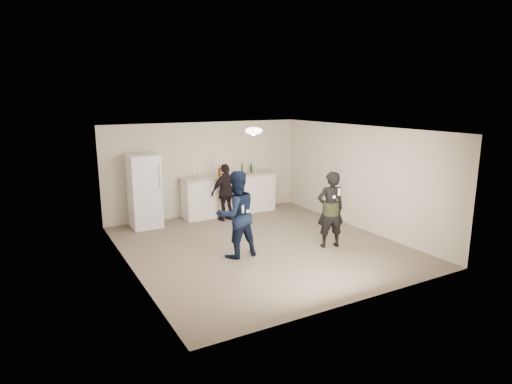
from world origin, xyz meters
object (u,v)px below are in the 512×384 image
man (236,214)px  spectator (226,192)px  fridge (144,191)px  woman (331,210)px  counter (230,195)px  shaker (200,175)px

man → spectator: bearing=-112.4°
fridge → woman: size_ratio=1.10×
counter → fridge: 2.37m
shaker → woman: woman is taller
shaker → man: 2.92m
fridge → woman: (3.05, -3.37, -0.08)m
counter → man: (-1.29, -2.98, 0.35)m
counter → fridge: (-2.34, -0.07, 0.38)m
shaker → spectator: size_ratio=0.11×
fridge → shaker: size_ratio=10.59×
man → woman: 2.05m
woman → counter: bearing=-63.1°
fridge → shaker: fridge is taller
woman → man: bearing=2.4°
counter → woman: bearing=-78.3°
woman → spectator: 3.10m
spectator → shaker: bearing=-43.6°
fridge → man: fridge is taller
counter → spectator: spectator is taller
counter → spectator: 0.67m
man → spectator: man is taller
man → woman: bearing=165.5°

